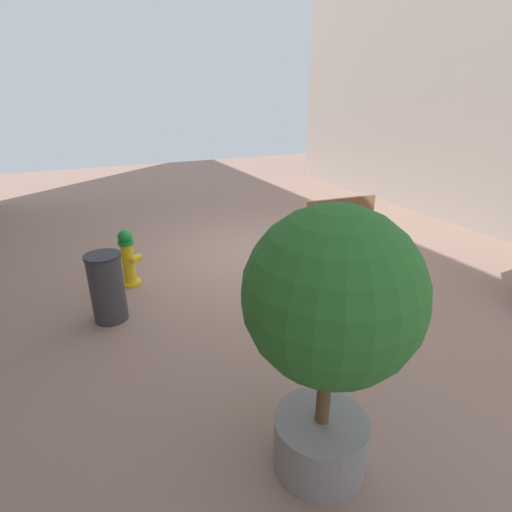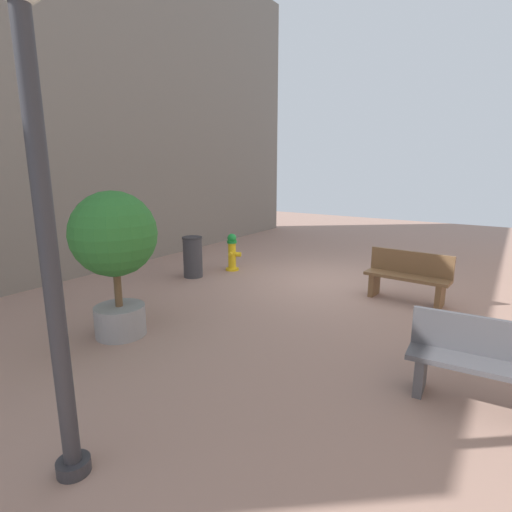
{
  "view_description": "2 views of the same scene",
  "coord_description": "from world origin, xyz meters",
  "px_view_note": "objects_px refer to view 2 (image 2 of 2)",
  "views": [
    {
      "loc": [
        2.99,
        6.35,
        2.84
      ],
      "look_at": [
        0.68,
        1.42,
        0.58
      ],
      "focal_mm": 27.23,
      "sensor_mm": 36.0,
      "label": 1
    },
    {
      "loc": [
        -3.37,
        8.16,
        2.56
      ],
      "look_at": [
        1.06,
        1.36,
        0.72
      ],
      "focal_mm": 28.12,
      "sensor_mm": 36.0,
      "label": 2
    }
  ],
  "objects_px": {
    "fire_hydrant": "(232,252)",
    "bench_near": "(408,276)",
    "bench_far": "(487,362)",
    "trash_bin": "(193,257)",
    "planter_tree": "(114,245)",
    "street_lamp": "(40,181)"
  },
  "relations": [
    {
      "from": "fire_hydrant",
      "to": "bench_near",
      "type": "bearing_deg",
      "value": 179.91
    },
    {
      "from": "fire_hydrant",
      "to": "bench_far",
      "type": "xyz_separation_m",
      "value": [
        -5.72,
        3.15,
        0.03
      ]
    },
    {
      "from": "bench_far",
      "to": "trash_bin",
      "type": "xyz_separation_m",
      "value": [
        6.13,
        -2.16,
        -0.01
      ]
    },
    {
      "from": "fire_hydrant",
      "to": "trash_bin",
      "type": "bearing_deg",
      "value": 67.64
    },
    {
      "from": "bench_far",
      "to": "trash_bin",
      "type": "distance_m",
      "value": 6.5
    },
    {
      "from": "bench_far",
      "to": "bench_near",
      "type": "bearing_deg",
      "value": -64.07
    },
    {
      "from": "bench_near",
      "to": "trash_bin",
      "type": "distance_m",
      "value": 4.7
    },
    {
      "from": "planter_tree",
      "to": "street_lamp",
      "type": "height_order",
      "value": "street_lamp"
    },
    {
      "from": "bench_near",
      "to": "street_lamp",
      "type": "relative_size",
      "value": 0.4
    },
    {
      "from": "bench_near",
      "to": "trash_bin",
      "type": "relative_size",
      "value": 1.66
    },
    {
      "from": "bench_far",
      "to": "street_lamp",
      "type": "xyz_separation_m",
      "value": [
        2.83,
        3.05,
        1.95
      ]
    },
    {
      "from": "planter_tree",
      "to": "fire_hydrant",
      "type": "bearing_deg",
      "value": -77.74
    },
    {
      "from": "fire_hydrant",
      "to": "bench_far",
      "type": "relative_size",
      "value": 0.57
    },
    {
      "from": "bench_near",
      "to": "trash_bin",
      "type": "height_order",
      "value": "trash_bin"
    },
    {
      "from": "fire_hydrant",
      "to": "planter_tree",
      "type": "relative_size",
      "value": 0.42
    },
    {
      "from": "street_lamp",
      "to": "bench_near",
      "type": "bearing_deg",
      "value": -101.83
    },
    {
      "from": "planter_tree",
      "to": "street_lamp",
      "type": "distance_m",
      "value": 3.08
    },
    {
      "from": "fire_hydrant",
      "to": "trash_bin",
      "type": "distance_m",
      "value": 1.07
    },
    {
      "from": "bench_near",
      "to": "planter_tree",
      "type": "distance_m",
      "value": 5.34
    },
    {
      "from": "fire_hydrant",
      "to": "bench_far",
      "type": "height_order",
      "value": "bench_far"
    },
    {
      "from": "bench_far",
      "to": "planter_tree",
      "type": "distance_m",
      "value": 5.01
    },
    {
      "from": "fire_hydrant",
      "to": "bench_far",
      "type": "bearing_deg",
      "value": 151.13
    }
  ]
}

